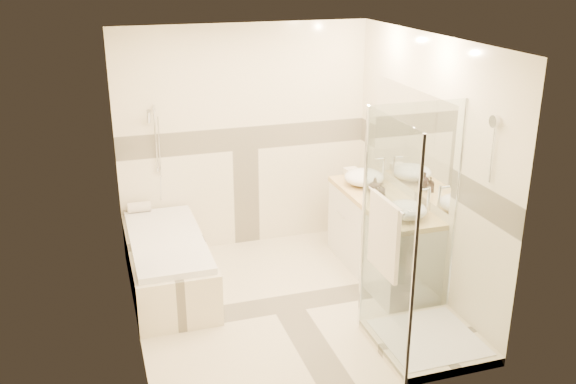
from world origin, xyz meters
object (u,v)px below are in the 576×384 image
object	(u,v)px
bathtub	(168,261)
amenity_bottle_b	(375,185)
shower_enclosure	(415,292)
vessel_sink_far	(406,210)
vessel_sink_near	(364,177)
amenity_bottle_a	(381,190)
vanity	(381,236)

from	to	relation	value
bathtub	amenity_bottle_b	xyz separation A→B (m)	(2.13, -0.19, 0.63)
shower_enclosure	vessel_sink_far	size ratio (longest dim) A/B	5.24
vessel_sink_near	amenity_bottle_a	distance (m)	0.40
vanity	amenity_bottle_b	bearing A→B (deg)	96.95
vessel_sink_near	vanity	bearing A→B (deg)	-87.34
vessel_sink_far	shower_enclosure	bearing A→B (deg)	-110.16
bathtub	vessel_sink_far	bearing A→B (deg)	-22.39
shower_enclosure	amenity_bottle_b	xyz separation A→B (m)	(0.27, 1.43, 0.43)
amenity_bottle_a	vanity	bearing A→B (deg)	-53.44
bathtub	vanity	world-z (taller)	vanity
vessel_sink_far	amenity_bottle_a	world-z (taller)	same
vanity	bathtub	bearing A→B (deg)	170.75
vanity	vessel_sink_far	distance (m)	0.73
vessel_sink_near	amenity_bottle_b	xyz separation A→B (m)	(0.00, -0.27, -0.00)
vessel_sink_near	shower_enclosure	bearing A→B (deg)	-99.11
vessel_sink_far	vanity	bearing A→B (deg)	87.83
vanity	amenity_bottle_b	size ratio (longest dim) A/B	9.69
bathtub	amenity_bottle_a	bearing A→B (deg)	-8.62
bathtub	vessel_sink_far	size ratio (longest dim) A/B	4.37
bathtub	shower_enclosure	xyz separation A→B (m)	(1.86, -1.62, 0.20)
shower_enclosure	vessel_sink_far	distance (m)	0.90
bathtub	amenity_bottle_b	distance (m)	2.23
vanity	shower_enclosure	distance (m)	1.31
shower_enclosure	vanity	bearing A→B (deg)	77.03
vanity	vessel_sink_far	size ratio (longest dim) A/B	4.16
vessel_sink_near	amenity_bottle_b	size ratio (longest dim) A/B	2.53
amenity_bottle_a	bathtub	bearing A→B (deg)	171.38
shower_enclosure	bathtub	bearing A→B (deg)	138.90
vanity	vessel_sink_far	bearing A→B (deg)	-92.17
vessel_sink_far	amenity_bottle_b	world-z (taller)	amenity_bottle_b
bathtub	vessel_sink_far	xyz separation A→B (m)	(2.13, -0.88, 0.62)
vanity	shower_enclosure	world-z (taller)	shower_enclosure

